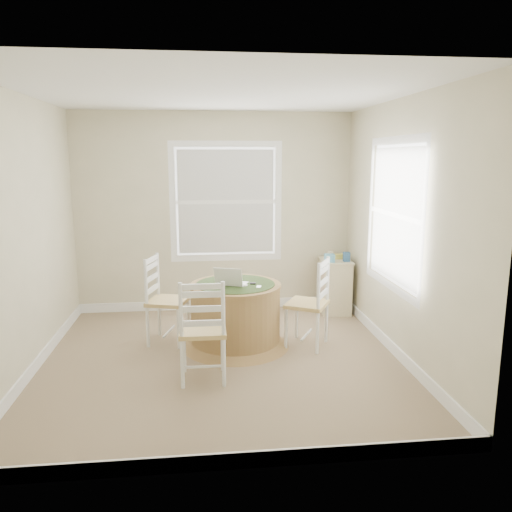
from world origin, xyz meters
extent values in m
cube|color=#94785D|center=(0.00, 0.00, -0.01)|extent=(3.60, 3.60, 0.02)
cube|color=white|center=(0.00, 0.00, 2.61)|extent=(3.60, 3.60, 0.02)
cube|color=#BAB493|center=(0.00, 1.81, 1.30)|extent=(3.60, 0.02, 2.60)
cube|color=#BAB493|center=(0.00, -1.81, 1.30)|extent=(3.60, 0.02, 2.60)
cube|color=#BAB493|center=(-1.81, 0.00, 1.30)|extent=(0.02, 3.60, 2.60)
cube|color=#BAB493|center=(1.81, 0.00, 1.30)|extent=(0.02, 3.60, 2.60)
cube|color=white|center=(0.00, 1.79, 0.06)|extent=(3.60, 0.02, 0.12)
cube|color=white|center=(0.00, -1.79, 0.06)|extent=(3.60, 0.02, 0.12)
cube|color=white|center=(-1.79, 0.00, 0.06)|extent=(0.02, 3.60, 0.12)
cube|color=white|center=(1.79, 0.00, 0.06)|extent=(0.02, 3.60, 0.12)
cylinder|color=olive|center=(0.17, 0.40, 0.38)|extent=(0.96, 0.96, 0.62)
cone|color=olive|center=(0.17, 0.40, 0.03)|extent=(1.16, 1.16, 0.07)
cylinder|color=olive|center=(0.17, 0.40, 0.68)|extent=(0.98, 0.98, 0.03)
cylinder|color=#364F22|center=(0.17, 0.40, 0.69)|extent=(0.84, 0.84, 0.01)
cone|color=#364F22|center=(0.17, 0.40, 0.64)|extent=(0.94, 0.94, 0.10)
cube|color=white|center=(0.13, 0.40, 0.70)|extent=(0.36, 0.31, 0.02)
cube|color=silver|center=(0.13, 0.40, 0.71)|extent=(0.27, 0.20, 0.00)
cube|color=black|center=(0.09, 0.28, 0.80)|extent=(0.30, 0.17, 0.20)
ellipsoid|color=white|center=(0.26, 0.31, 0.70)|extent=(0.07, 0.10, 0.03)
cube|color=#B7BABF|center=(0.40, 0.24, 0.70)|extent=(0.07, 0.10, 0.02)
cube|color=black|center=(0.35, 0.37, 0.70)|extent=(0.07, 0.06, 0.02)
cube|color=beige|center=(1.57, 1.50, 0.34)|extent=(0.40, 0.53, 0.68)
cube|color=beige|center=(1.57, 1.50, 0.69)|extent=(0.43, 0.56, 0.02)
cube|color=beige|center=(1.40, 1.51, 0.14)|extent=(0.04, 0.43, 0.15)
cube|color=beige|center=(1.40, 1.51, 0.35)|extent=(0.04, 0.43, 0.15)
cube|color=beige|center=(1.40, 1.51, 0.55)|extent=(0.04, 0.43, 0.15)
cube|color=#549DC0|center=(1.46, 1.39, 0.75)|extent=(0.13, 0.13, 0.10)
cube|color=gold|center=(1.63, 1.56, 0.73)|extent=(0.16, 0.11, 0.06)
cube|color=#2D5788|center=(1.67, 1.39, 0.76)|extent=(0.09, 0.09, 0.12)
cylinder|color=beige|center=(1.53, 1.60, 0.75)|extent=(0.07, 0.07, 0.09)
camera|label=1|loc=(-0.18, -4.75, 2.02)|focal=35.00mm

